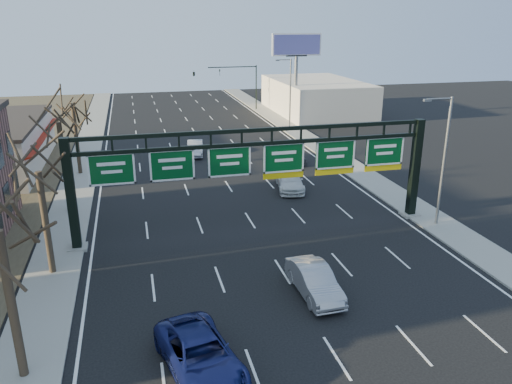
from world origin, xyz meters
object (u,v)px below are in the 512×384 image
object	(u,v)px
car_blue_suv	(200,356)
car_white_wagon	(290,181)
sign_gantry	(259,166)
car_silver_sedan	(314,281)

from	to	relation	value
car_blue_suv	car_white_wagon	size ratio (longest dim) A/B	1.10
car_blue_suv	sign_gantry	bearing A→B (deg)	54.40
car_white_wagon	car_silver_sedan	bearing A→B (deg)	-92.61
sign_gantry	car_silver_sedan	world-z (taller)	sign_gantry
car_silver_sedan	car_white_wagon	bearing A→B (deg)	74.37
car_blue_suv	car_silver_sedan	world-z (taller)	car_blue_suv
car_blue_suv	car_silver_sedan	distance (m)	8.15
car_blue_suv	car_white_wagon	distance (m)	24.03
sign_gantry	car_blue_suv	size ratio (longest dim) A/B	4.31
car_blue_suv	car_white_wagon	world-z (taller)	car_blue_suv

